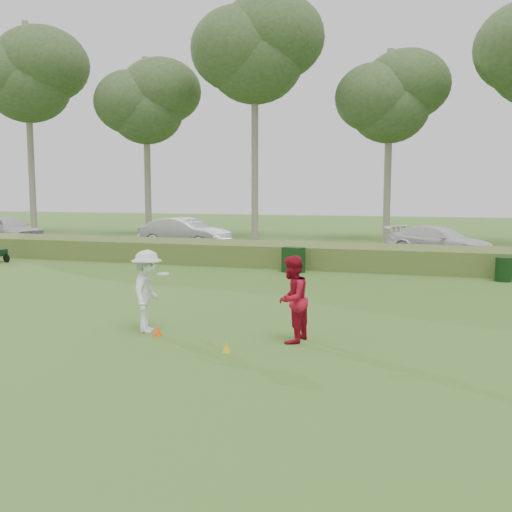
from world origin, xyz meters
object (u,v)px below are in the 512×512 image
(player_white, at_px, (147,291))
(car_left, at_px, (8,229))
(utility_cabinet, at_px, (293,260))
(car_mid, at_px, (185,233))
(car_right, at_px, (440,242))
(cone_orange, at_px, (158,331))
(cone_yellow, at_px, (226,347))
(trash_bin, at_px, (504,269))
(player_red, at_px, (292,299))

(player_white, bearing_deg, car_left, 33.87)
(utility_cabinet, bearing_deg, car_mid, 158.99)
(car_right, bearing_deg, car_mid, 115.54)
(cone_orange, bearing_deg, car_right, 70.47)
(cone_orange, xyz_separation_m, utility_cabinet, (0.54, 10.28, 0.37))
(player_white, distance_m, car_right, 17.71)
(car_mid, bearing_deg, car_left, 100.84)
(cone_yellow, distance_m, car_right, 18.02)
(player_white, relative_size, cone_orange, 7.97)
(cone_yellow, bearing_deg, trash_bin, 60.88)
(cone_yellow, xyz_separation_m, car_left, (-20.11, 17.41, 0.79))
(player_white, distance_m, utility_cabinet, 10.07)
(cone_yellow, bearing_deg, player_red, 47.29)
(cone_orange, xyz_separation_m, car_right, (5.96, 16.80, 0.67))
(utility_cabinet, bearing_deg, cone_orange, -73.57)
(cone_orange, relative_size, cone_yellow, 1.19)
(player_red, distance_m, cone_orange, 3.02)
(player_white, relative_size, car_left, 0.38)
(player_white, relative_size, car_mid, 0.37)
(cone_orange, bearing_deg, car_left, 137.57)
(player_red, distance_m, car_left, 26.69)
(car_mid, relative_size, car_right, 1.01)
(cone_yellow, distance_m, car_left, 26.61)
(cone_orange, bearing_deg, player_red, 7.77)
(trash_bin, bearing_deg, car_left, 166.45)
(trash_bin, distance_m, car_mid, 16.14)
(player_red, xyz_separation_m, car_mid, (-9.75, 16.19, -0.02))
(car_mid, height_order, car_right, car_mid)
(player_white, height_order, cone_yellow, player_white)
(player_white, bearing_deg, car_mid, 8.09)
(car_mid, bearing_deg, utility_cabinet, -119.13)
(utility_cabinet, height_order, trash_bin, utility_cabinet)
(trash_bin, height_order, car_right, car_right)
(utility_cabinet, bearing_deg, player_white, -75.79)
(car_left, bearing_deg, car_mid, -75.23)
(car_left, bearing_deg, player_red, -112.36)
(cone_yellow, height_order, car_left, car_left)
(player_white, distance_m, trash_bin, 13.13)
(trash_bin, height_order, car_left, car_left)
(utility_cabinet, distance_m, car_left, 19.85)
(utility_cabinet, height_order, car_left, car_left)
(trash_bin, relative_size, car_left, 0.17)
(player_red, distance_m, car_right, 16.70)
(car_mid, distance_m, car_right, 12.82)
(trash_bin, bearing_deg, player_red, -117.28)
(car_left, relative_size, car_mid, 0.96)
(player_white, distance_m, cone_yellow, 2.58)
(cone_yellow, height_order, car_right, car_right)
(cone_yellow, relative_size, trash_bin, 0.23)
(player_red, xyz_separation_m, trash_bin, (5.13, 9.95, -0.49))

